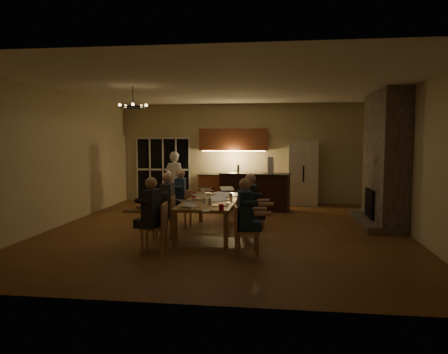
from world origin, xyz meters
TOP-DOWN VIEW (x-y plane):
  - floor at (0.00, 0.00)m, footprint 9.00×9.00m
  - back_wall at (0.00, 4.52)m, footprint 8.00×0.04m
  - left_wall at (-4.02, 0.00)m, footprint 0.04×9.00m
  - right_wall at (4.02, 0.00)m, footprint 0.04×9.00m
  - ceiling at (0.00, 0.00)m, footprint 8.00×9.00m
  - french_doors at (-2.70, 4.47)m, footprint 1.86×0.08m
  - fireplace at (3.70, 1.20)m, footprint 0.58×2.50m
  - kitchenette at (-0.30, 4.20)m, footprint 2.24×0.68m
  - refrigerator at (1.90, 4.15)m, footprint 0.90×0.68m
  - dining_table at (-0.27, -0.41)m, footprint 1.10×2.77m
  - bar_island at (0.47, 2.94)m, footprint 2.16×0.96m
  - chair_left_near at (-1.09, -1.98)m, footprint 0.46×0.46m
  - chair_left_mid at (-1.19, -0.98)m, footprint 0.48×0.48m
  - chair_left_far at (-1.10, 0.21)m, footprint 0.49×0.49m
  - chair_right_near at (0.64, -2.04)m, footprint 0.51×0.51m
  - chair_right_mid at (0.57, -0.98)m, footprint 0.50×0.50m
  - chair_right_far at (0.62, 0.13)m, footprint 0.54×0.54m
  - person_left_near at (-1.11, -2.04)m, footprint 0.69×0.69m
  - person_right_near at (0.60, -2.03)m, footprint 0.71×0.71m
  - person_left_mid at (-1.11, -0.93)m, footprint 0.62×0.62m
  - person_right_mid at (0.62, -0.93)m, footprint 0.71×0.71m
  - person_left_far at (-1.10, 0.23)m, footprint 0.65×0.65m
  - standing_person at (-1.97, 3.13)m, footprint 0.67×0.49m
  - chandelier at (-1.94, -0.59)m, footprint 0.61×0.61m
  - laptop_a at (-0.52, -1.44)m, footprint 0.42×0.40m
  - laptop_b at (0.03, -1.20)m, footprint 0.38×0.36m
  - laptop_c at (-0.53, -0.38)m, footprint 0.33×0.29m
  - laptop_d at (-0.07, -0.47)m, footprint 0.39×0.36m
  - laptop_e at (-0.52, 0.62)m, footprint 0.39×0.36m
  - laptop_f at (-0.03, 0.63)m, footprint 0.40×0.37m
  - mug_front at (-0.33, -0.88)m, footprint 0.08×0.08m
  - mug_mid at (-0.12, 0.14)m, footprint 0.08×0.08m
  - mug_back at (-0.60, 0.42)m, footprint 0.09×0.09m
  - redcup_near at (0.14, -1.78)m, footprint 0.09×0.09m
  - redcup_mid at (-0.72, -0.07)m, footprint 0.08×0.08m
  - can_silver at (-0.20, -1.05)m, footprint 0.06×0.06m
  - can_cola at (-0.47, 0.98)m, footprint 0.06×0.06m
  - can_right at (0.12, -0.06)m, footprint 0.06×0.06m
  - plate_near at (0.08, -0.93)m, footprint 0.26×0.26m
  - plate_left at (-0.57, -1.26)m, footprint 0.25×0.25m
  - plate_far at (0.17, 0.36)m, footprint 0.27×0.27m
  - notepad at (-0.13, -1.90)m, footprint 0.18×0.23m
  - bar_bottle at (-0.02, 2.98)m, footprint 0.07×0.07m
  - bar_blender at (0.93, 2.94)m, footprint 0.18×0.18m

SIDE VIEW (x-z plane):
  - floor at x=0.00m, z-range 0.00..0.00m
  - dining_table at x=-0.27m, z-range 0.00..0.75m
  - chair_left_near at x=-1.09m, z-range 0.00..0.89m
  - chair_left_mid at x=-1.19m, z-range 0.00..0.89m
  - chair_left_far at x=-1.10m, z-range 0.00..0.89m
  - chair_right_near at x=0.64m, z-range 0.00..0.89m
  - chair_right_mid at x=0.57m, z-range 0.00..0.89m
  - chair_right_far at x=0.62m, z-range 0.00..0.89m
  - bar_island at x=0.47m, z-range 0.00..1.08m
  - person_left_near at x=-1.11m, z-range 0.00..1.38m
  - person_right_near at x=0.60m, z-range 0.00..1.38m
  - person_left_mid at x=-1.11m, z-range 0.00..1.38m
  - person_right_mid at x=0.62m, z-range 0.00..1.38m
  - person_left_far at x=-1.10m, z-range 0.00..1.38m
  - notepad at x=-0.13m, z-range 0.75..0.76m
  - plate_near at x=0.08m, z-range 0.75..0.77m
  - plate_left at x=-0.57m, z-range 0.75..0.77m
  - plate_far at x=0.17m, z-range 0.75..0.77m
  - mug_front at x=-0.33m, z-range 0.75..0.85m
  - mug_mid at x=-0.12m, z-range 0.75..0.85m
  - mug_back at x=-0.60m, z-range 0.75..0.85m
  - redcup_near at x=0.14m, z-range 0.75..0.87m
  - redcup_mid at x=-0.72m, z-range 0.75..0.87m
  - can_silver at x=-0.20m, z-range 0.75..0.87m
  - can_cola at x=-0.47m, z-range 0.75..0.87m
  - can_right at x=0.12m, z-range 0.75..0.87m
  - standing_person at x=-1.97m, z-range 0.00..1.70m
  - laptop_a at x=-0.52m, z-range 0.75..0.98m
  - laptop_b at x=0.03m, z-range 0.75..0.98m
  - laptop_c at x=-0.53m, z-range 0.75..0.98m
  - laptop_d at x=-0.07m, z-range 0.75..0.98m
  - laptop_e at x=-0.52m, z-range 0.75..0.98m
  - laptop_f at x=-0.03m, z-range 0.75..0.98m
  - refrigerator at x=1.90m, z-range 0.00..2.00m
  - french_doors at x=-2.70m, z-range 0.00..2.10m
  - kitchenette at x=-0.30m, z-range 0.00..2.40m
  - bar_bottle at x=-0.02m, z-range 1.08..1.32m
  - bar_blender at x=0.93m, z-range 1.08..1.55m
  - back_wall at x=0.00m, z-range 0.00..3.20m
  - left_wall at x=-4.02m, z-range 0.00..3.20m
  - right_wall at x=4.02m, z-range 0.00..3.20m
  - fireplace at x=3.70m, z-range 0.00..3.20m
  - chandelier at x=-1.94m, z-range 2.73..2.77m
  - ceiling at x=0.00m, z-range 3.20..3.24m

